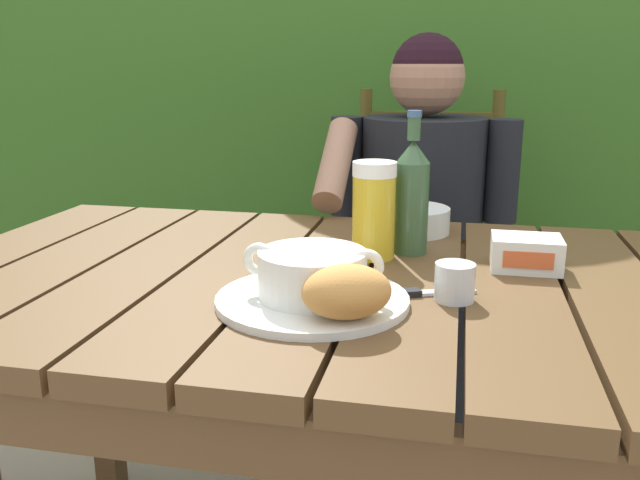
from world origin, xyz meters
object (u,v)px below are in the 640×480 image
(soup_bowl, at_px, (312,272))
(butter_tub, at_px, (526,253))
(chair_near_diner, at_px, (422,276))
(person_eating, at_px, (419,226))
(serving_plate, at_px, (312,300))
(bread_roll, at_px, (347,292))
(table_knife, at_px, (418,293))
(diner_bowl, at_px, (411,220))
(beer_glass, at_px, (374,210))
(beer_bottle, at_px, (412,195))
(water_glass_small, at_px, (455,282))

(soup_bowl, xyz_separation_m, butter_tub, (0.32, 0.24, -0.02))
(chair_near_diner, relative_size, person_eating, 0.87)
(serving_plate, bearing_deg, bread_roll, -49.40)
(soup_bowl, distance_m, table_knife, 0.17)
(person_eating, bearing_deg, diner_bowl, -89.50)
(butter_tub, bearing_deg, beer_glass, 176.02)
(soup_bowl, distance_m, bread_roll, 0.10)
(chair_near_diner, xyz_separation_m, person_eating, (-0.00, -0.20, 0.20))
(beer_glass, relative_size, diner_bowl, 1.09)
(beer_bottle, bearing_deg, beer_glass, -144.16)
(serving_plate, height_order, butter_tub, butter_tub)
(soup_bowl, distance_m, beer_glass, 0.27)
(bread_roll, xyz_separation_m, butter_tub, (0.26, 0.31, -0.02))
(diner_bowl, bearing_deg, person_eating, 90.50)
(beer_glass, distance_m, beer_bottle, 0.08)
(beer_bottle, relative_size, diner_bowl, 1.64)
(person_eating, relative_size, serving_plate, 4.18)
(soup_bowl, height_order, bread_roll, soup_bowl)
(table_knife, bearing_deg, soup_bowl, -155.38)
(serving_plate, distance_m, soup_bowl, 0.04)
(person_eating, bearing_deg, water_glass_small, -82.52)
(soup_bowl, height_order, butter_tub, soup_bowl)
(soup_bowl, bearing_deg, diner_bowl, 76.99)
(serving_plate, distance_m, bread_roll, 0.11)
(bread_roll, bearing_deg, beer_bottle, 81.85)
(serving_plate, height_order, soup_bowl, soup_bowl)
(person_eating, relative_size, soup_bowl, 5.69)
(beer_bottle, xyz_separation_m, diner_bowl, (-0.01, 0.16, -0.08))
(chair_near_diner, xyz_separation_m, soup_bowl, (-0.11, -1.01, 0.32))
(table_knife, bearing_deg, butter_tub, 45.63)
(table_knife, height_order, diner_bowl, diner_bowl)
(beer_glass, distance_m, butter_tub, 0.27)
(beer_bottle, distance_m, diner_bowl, 0.18)
(diner_bowl, bearing_deg, water_glass_small, -76.68)
(soup_bowl, xyz_separation_m, beer_bottle, (0.12, 0.31, 0.06))
(serving_plate, xyz_separation_m, water_glass_small, (0.20, 0.06, 0.02))
(soup_bowl, relative_size, beer_glass, 1.20)
(beer_bottle, bearing_deg, diner_bowl, 93.89)
(butter_tub, bearing_deg, diner_bowl, 133.81)
(water_glass_small, height_order, table_knife, water_glass_small)
(bread_roll, relative_size, beer_glass, 0.85)
(beer_bottle, bearing_deg, bread_roll, -98.15)
(bread_roll, xyz_separation_m, table_knife, (0.09, 0.14, -0.04))
(table_knife, bearing_deg, bread_roll, -121.29)
(beer_glass, bearing_deg, chair_near_diner, 86.00)
(beer_glass, height_order, beer_bottle, beer_bottle)
(butter_tub, bearing_deg, bread_roll, -129.04)
(person_eating, distance_m, beer_bottle, 0.53)
(beer_bottle, bearing_deg, butter_tub, -17.63)
(soup_bowl, height_order, beer_glass, beer_glass)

